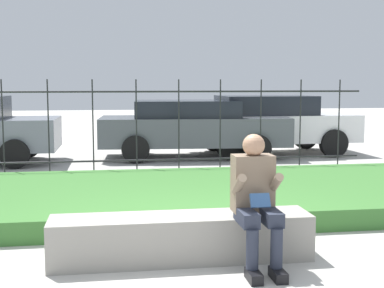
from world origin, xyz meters
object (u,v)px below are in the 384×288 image
object	(u,v)px
stone_bench	(182,240)
person_seated_reader	(256,196)
car_parked_right	(270,123)
car_parked_center	(192,127)

from	to	relation	value
stone_bench	person_seated_reader	distance (m)	0.86
car_parked_right	car_parked_center	distance (m)	1.98
person_seated_reader	car_parked_center	size ratio (longest dim) A/B	0.28
person_seated_reader	stone_bench	bearing A→B (deg)	156.55
stone_bench	person_seated_reader	size ratio (longest dim) A/B	2.03
car_parked_right	car_parked_center	bearing A→B (deg)	-172.68
stone_bench	person_seated_reader	xyz separation A→B (m)	(0.66, -0.28, 0.48)
stone_bench	person_seated_reader	bearing A→B (deg)	-23.45
stone_bench	car_parked_right	distance (m)	8.15
person_seated_reader	car_parked_right	bearing A→B (deg)	72.14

